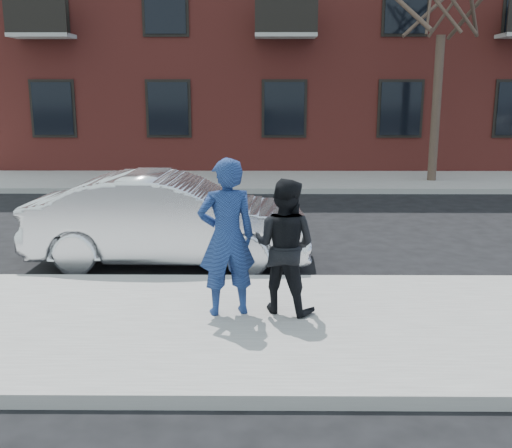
{
  "coord_description": "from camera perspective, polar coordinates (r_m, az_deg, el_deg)",
  "views": [
    {
      "loc": [
        -0.67,
        -6.96,
        2.9
      ],
      "look_at": [
        -0.73,
        0.4,
        1.21
      ],
      "focal_mm": 42.0,
      "sensor_mm": 36.0,
      "label": 1
    }
  ],
  "objects": [
    {
      "name": "far_sidewalk",
      "position": [
        18.44,
        2.53,
        4.11
      ],
      "size": [
        50.0,
        3.5,
        0.15
      ],
      "primitive_type": "cube",
      "color": "gray",
      "rests_on": "ground"
    },
    {
      "name": "silver_sedan",
      "position": [
        9.99,
        -8.15,
        0.41
      ],
      "size": [
        4.65,
        1.75,
        1.52
      ],
      "primitive_type": "imported",
      "rotation": [
        0.0,
        0.0,
        1.54
      ],
      "color": "silver",
      "rests_on": "ground"
    },
    {
      "name": "man_hoodie",
      "position": [
        7.26,
        -2.81,
        -1.27
      ],
      "size": [
        0.8,
        0.63,
        1.94
      ],
      "rotation": [
        0.0,
        0.0,
        3.39
      ],
      "color": "navy",
      "rests_on": "near_sidewalk"
    },
    {
      "name": "near_curb",
      "position": [
        9.0,
        4.72,
        -5.42
      ],
      "size": [
        50.0,
        0.1,
        0.15
      ],
      "primitive_type": "cube",
      "color": "#999691",
      "rests_on": "ground"
    },
    {
      "name": "far_curb",
      "position": [
        16.67,
        2.75,
        3.16
      ],
      "size": [
        50.0,
        0.1,
        0.15
      ],
      "primitive_type": "cube",
      "color": "#999691",
      "rests_on": "ground"
    },
    {
      "name": "man_peacoat",
      "position": [
        7.38,
        2.73,
        -2.1
      ],
      "size": [
        1.0,
        0.92,
        1.68
      ],
      "rotation": [
        0.0,
        0.0,
        2.71
      ],
      "color": "black",
      "rests_on": "near_sidewalk"
    },
    {
      "name": "apartment_building",
      "position": [
        25.32,
        6.92,
        20.23
      ],
      "size": [
        24.3,
        10.3,
        12.3
      ],
      "color": "maroon",
      "rests_on": "ground"
    },
    {
      "name": "near_sidewalk",
      "position": [
        7.32,
        5.77,
        -9.85
      ],
      "size": [
        50.0,
        3.5,
        0.15
      ],
      "primitive_type": "cube",
      "color": "gray",
      "rests_on": "ground"
    },
    {
      "name": "ground",
      "position": [
        7.57,
        5.58,
        -9.65
      ],
      "size": [
        100.0,
        100.0,
        0.0
      ],
      "primitive_type": "plane",
      "color": "black",
      "rests_on": "ground"
    }
  ]
}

